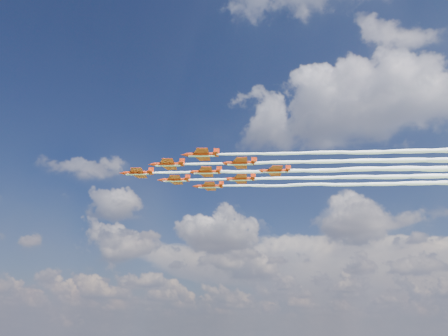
{
  "coord_description": "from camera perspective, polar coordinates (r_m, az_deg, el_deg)",
  "views": [
    {
      "loc": [
        69.65,
        -109.79,
        30.23
      ],
      "look_at": [
        8.68,
        -2.64,
        77.41
      ],
      "focal_mm": 35.0,
      "sensor_mm": 36.0,
      "label": 1
    }
  ],
  "objects": [
    {
      "name": "jet_row4_port",
      "position": [
        141.15,
        22.54,
        0.92
      ],
      "size": [
        94.98,
        51.12,
        2.77
      ],
      "rotation": [
        0.0,
        0.0,
        0.47
      ],
      "color": "red"
    },
    {
      "name": "jet_row3_starb",
      "position": [
        157.36,
        16.26,
        -2.05
      ],
      "size": [
        94.98,
        51.12,
        2.77
      ],
      "rotation": [
        0.0,
        0.0,
        0.47
      ],
      "color": "red"
    },
    {
      "name": "jet_row3_port",
      "position": [
        131.33,
        19.03,
        2.04
      ],
      "size": [
        94.98,
        51.12,
        2.77
      ],
      "rotation": [
        0.0,
        0.0,
        0.47
      ],
      "color": "red"
    },
    {
      "name": "jet_tail",
      "position": [
        151.48,
        25.58,
        -0.05
      ],
      "size": [
        94.98,
        51.12,
        2.77
      ],
      "rotation": [
        0.0,
        0.0,
        0.47
      ],
      "color": "red"
    },
    {
      "name": "jet_row3_centre",
      "position": [
        144.21,
        17.52,
        -0.19
      ],
      "size": [
        94.98,
        51.12,
        2.77
      ],
      "rotation": [
        0.0,
        0.0,
        0.47
      ],
      "color": "red"
    },
    {
      "name": "jet_lead",
      "position": [
        140.06,
        8.79,
        -0.33
      ],
      "size": [
        94.98,
        51.12,
        2.77
      ],
      "rotation": [
        0.0,
        0.0,
        0.47
      ],
      "color": "red"
    },
    {
      "name": "jet_row4_starb",
      "position": [
        153.88,
        20.83,
        -1.07
      ],
      "size": [
        94.98,
        51.12,
        2.77
      ],
      "rotation": [
        0.0,
        0.0,
        0.47
      ],
      "color": "red"
    },
    {
      "name": "jet_row2_starb",
      "position": [
        148.37,
        12.74,
        -1.24
      ],
      "size": [
        94.98,
        51.12,
        2.77
      ],
      "rotation": [
        0.0,
        0.0,
        0.47
      ],
      "color": "red"
    },
    {
      "name": "jet_row2_port",
      "position": [
        135.12,
        13.74,
        0.82
      ],
      "size": [
        94.98,
        51.12,
        2.77
      ],
      "rotation": [
        0.0,
        0.0,
        0.47
      ],
      "color": "red"
    }
  ]
}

